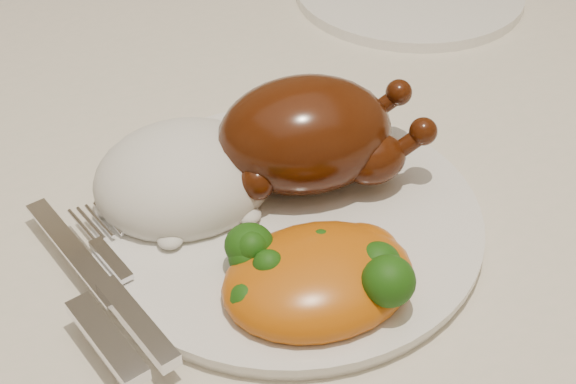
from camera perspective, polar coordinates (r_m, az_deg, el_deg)
name	(u,v)px	position (r m, az deg, el deg)	size (l,w,h in m)	color
dining_table	(162,241)	(0.71, -8.96, -3.43)	(1.60, 0.90, 0.76)	brown
tablecloth	(153,175)	(0.66, -9.60, 1.20)	(1.73, 1.03, 0.18)	beige
dinner_plate	(288,220)	(0.56, 0.00, -2.03)	(0.26, 0.26, 0.01)	white
roast_chicken	(310,134)	(0.56, 1.61, 4.15)	(0.16, 0.12, 0.08)	#491C07
rice_mound	(184,178)	(0.57, -7.42, 0.99)	(0.13, 0.12, 0.07)	white
mac_and_cheese	(322,274)	(0.50, 2.43, -5.85)	(0.13, 0.10, 0.05)	#D4660D
cutlery	(109,302)	(0.50, -12.59, -7.64)	(0.06, 0.18, 0.01)	silver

